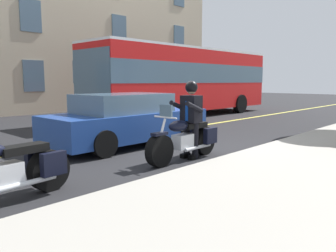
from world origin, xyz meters
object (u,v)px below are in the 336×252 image
(motorcycle_main, at_px, (185,139))
(car_dark, at_px, (127,120))
(motorcycle_parked, at_px, (4,172))
(rider_main, at_px, (191,113))
(bus_near, at_px, (185,78))

(motorcycle_main, xyz_separation_m, car_dark, (-0.25, -2.30, 0.24))
(motorcycle_main, xyz_separation_m, motorcycle_parked, (3.80, -0.14, 0.00))
(rider_main, xyz_separation_m, motorcycle_parked, (3.99, -0.13, -0.58))
(rider_main, bearing_deg, bus_near, -138.73)
(motorcycle_main, relative_size, motorcycle_parked, 1.00)
(bus_near, xyz_separation_m, car_dark, (6.92, 3.84, -1.18))
(motorcycle_main, relative_size, rider_main, 1.27)
(motorcycle_parked, bearing_deg, rider_main, 178.19)
(bus_near, bearing_deg, motorcycle_main, 40.56)
(motorcycle_parked, relative_size, car_dark, 0.48)
(bus_near, bearing_deg, motorcycle_parked, 28.67)
(rider_main, bearing_deg, motorcycle_main, 2.98)
(rider_main, bearing_deg, motorcycle_parked, -1.81)
(motorcycle_main, distance_m, rider_main, 0.61)
(motorcycle_main, relative_size, car_dark, 0.48)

